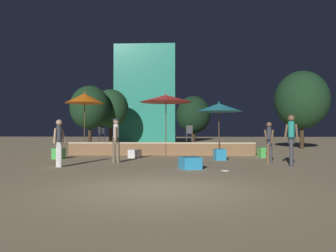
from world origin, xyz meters
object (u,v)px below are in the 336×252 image
background_tree_2 (90,108)px  person_2 (291,138)px  cube_seat_1 (220,155)px  background_tree_1 (111,109)px  cube_seat_0 (59,154)px  cube_seat_4 (135,154)px  person_1 (59,141)px  background_tree_3 (302,100)px  background_tree_0 (193,115)px  patio_umbrella_1 (85,98)px  frisbee_disc (225,170)px  cube_seat_2 (264,152)px  person_0 (269,141)px  patio_umbrella_2 (219,107)px  cube_seat_3 (190,163)px  bistro_chair_1 (101,132)px  bistro_chair_0 (189,132)px  person_3 (116,137)px  patio_umbrella_0 (166,99)px

background_tree_2 → person_2: bearing=-49.9°
cube_seat_1 → background_tree_1: background_tree_1 is taller
cube_seat_0 → person_2: size_ratio=0.28×
cube_seat_4 → person_2: (6.22, -3.46, 0.85)m
cube_seat_4 → person_1: size_ratio=0.37×
person_2 → background_tree_3: (4.51, 11.60, 2.42)m
background_tree_0 → patio_umbrella_1: bearing=-133.8°
frisbee_disc → background_tree_2: (-8.68, 14.74, 3.08)m
cube_seat_4 → cube_seat_2: bearing=4.6°
patio_umbrella_1 → cube_seat_4: patio_umbrella_1 is taller
cube_seat_1 → cube_seat_2: 2.76m
person_0 → person_2: person_2 is taller
person_0 → background_tree_0: 10.79m
person_2 → background_tree_3: background_tree_3 is taller
patio_umbrella_2 → person_2: bearing=-67.1°
cube_seat_3 → background_tree_2: bearing=118.0°
cube_seat_2 → cube_seat_3: 6.10m
patio_umbrella_1 → patio_umbrella_2: patio_umbrella_1 is taller
cube_seat_3 → person_2: size_ratio=0.43×
background_tree_1 → cube_seat_1: bearing=-59.1°
patio_umbrella_1 → person_2: patio_umbrella_1 is taller
cube_seat_4 → bistro_chair_1: bistro_chair_1 is taller
bistro_chair_0 → person_2: bearing=114.3°
cube_seat_2 → frisbee_disc: cube_seat_2 is taller
bistro_chair_1 → background_tree_3: background_tree_3 is taller
cube_seat_2 → person_1: bearing=-151.4°
person_0 → background_tree_0: (-2.70, 10.34, 1.56)m
person_0 → bistro_chair_1: person_0 is taller
patio_umbrella_1 → background_tree_2: background_tree_2 is taller
person_2 → frisbee_disc: bearing=-40.0°
person_3 → background_tree_2: (-4.60, 12.19, 2.08)m
patio_umbrella_0 → patio_umbrella_1: size_ratio=0.96×
cube_seat_3 → frisbee_disc: (1.12, -0.50, -0.18)m
cube_seat_2 → frisbee_disc: (-2.55, -5.38, -0.23)m
bistro_chair_1 → bistro_chair_0: bearing=-28.9°
bistro_chair_0 → background_tree_3: 9.92m
patio_umbrella_0 → cube_seat_4: bearing=-130.7°
background_tree_2 → person_0: bearing=-48.4°
bistro_chair_1 → background_tree_2: size_ratio=0.19×
cube_seat_1 → background_tree_3: size_ratio=0.10×
background_tree_1 → cube_seat_3: bearing=-68.7°
cube_seat_0 → background_tree_0: bearing=53.7°
cube_seat_4 → background_tree_2: 11.43m
cube_seat_4 → background_tree_2: (-5.01, 9.86, 2.90)m
cube_seat_3 → cube_seat_4: (-2.55, 4.38, -0.01)m
patio_umbrella_2 → bistro_chair_1: (-6.63, 2.02, -1.26)m
person_2 → bistro_chair_0: person_2 is taller
background_tree_0 → background_tree_2: bearing=167.6°
patio_umbrella_2 → cube_seat_1: bearing=-95.5°
patio_umbrella_1 → bistro_chair_1: (0.50, 1.65, -1.80)m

